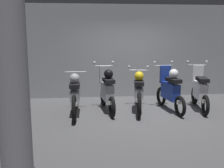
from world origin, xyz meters
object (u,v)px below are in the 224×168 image
at_px(motorbike_slot_1, 107,90).
at_px(motorbike_slot_0, 75,94).
at_px(motorbike_slot_4, 200,90).
at_px(motorbike_slot_3, 170,90).
at_px(motorbike_slot_2, 139,91).
at_px(support_pillar, 12,82).

bearing_deg(motorbike_slot_1, motorbike_slot_0, -165.59).
bearing_deg(motorbike_slot_0, motorbike_slot_4, 2.17).
height_order(motorbike_slot_3, motorbike_slot_4, same).
relative_size(motorbike_slot_2, motorbike_slot_4, 1.16).
distance_m(motorbike_slot_3, support_pillar, 4.87).
height_order(motorbike_slot_4, support_pillar, support_pillar).
height_order(motorbike_slot_3, support_pillar, support_pillar).
relative_size(motorbike_slot_1, motorbike_slot_4, 1.00).
bearing_deg(motorbike_slot_0, motorbike_slot_2, 5.91).
relative_size(motorbike_slot_1, motorbike_slot_3, 1.00).
relative_size(motorbike_slot_1, support_pillar, 0.57).
bearing_deg(motorbike_slot_2, motorbike_slot_3, -5.50).
xyz_separation_m(motorbike_slot_1, motorbike_slot_3, (1.67, -0.12, 0.00)).
height_order(motorbike_slot_0, motorbike_slot_2, motorbike_slot_2).
bearing_deg(motorbike_slot_2, motorbike_slot_0, -174.09).
height_order(motorbike_slot_2, support_pillar, support_pillar).
height_order(motorbike_slot_1, motorbike_slot_2, motorbike_slot_1).
distance_m(motorbike_slot_2, motorbike_slot_4, 1.67).
distance_m(motorbike_slot_0, motorbike_slot_2, 1.68).
xyz_separation_m(motorbike_slot_1, motorbike_slot_2, (0.84, -0.04, -0.04)).
height_order(motorbike_slot_1, support_pillar, support_pillar).
bearing_deg(motorbike_slot_1, motorbike_slot_4, -1.98).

